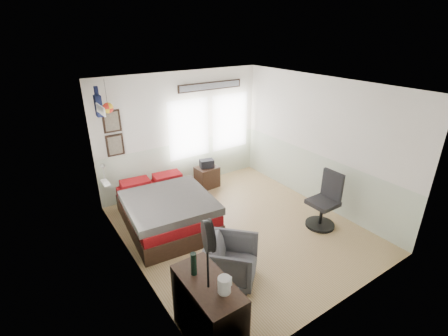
{
  "coord_description": "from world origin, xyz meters",
  "views": [
    {
      "loc": [
        -3.18,
        -4.18,
        3.58
      ],
      "look_at": [
        -0.1,
        0.4,
        1.15
      ],
      "focal_mm": 26.0,
      "sensor_mm": 36.0,
      "label": 1
    }
  ],
  "objects_px": {
    "nightstand": "(207,177)",
    "task_chair": "(325,205)",
    "bed": "(166,210)",
    "dresser": "(208,311)",
    "armchair": "(231,260)"
  },
  "relations": [
    {
      "from": "nightstand",
      "to": "task_chair",
      "type": "height_order",
      "value": "task_chair"
    },
    {
      "from": "dresser",
      "to": "nightstand",
      "type": "height_order",
      "value": "dresser"
    },
    {
      "from": "dresser",
      "to": "task_chair",
      "type": "height_order",
      "value": "task_chair"
    },
    {
      "from": "dresser",
      "to": "nightstand",
      "type": "xyz_separation_m",
      "value": [
        2.15,
        3.59,
        -0.2
      ]
    },
    {
      "from": "bed",
      "to": "dresser",
      "type": "bearing_deg",
      "value": -98.49
    },
    {
      "from": "bed",
      "to": "task_chair",
      "type": "xyz_separation_m",
      "value": [
        2.51,
        -1.71,
        0.12
      ]
    },
    {
      "from": "armchair",
      "to": "nightstand",
      "type": "height_order",
      "value": "armchair"
    },
    {
      "from": "bed",
      "to": "armchair",
      "type": "relative_size",
      "value": 2.96
    },
    {
      "from": "dresser",
      "to": "task_chair",
      "type": "xyz_separation_m",
      "value": [
        3.15,
        0.92,
        0.0
      ]
    },
    {
      "from": "dresser",
      "to": "bed",
      "type": "bearing_deg",
      "value": 76.22
    },
    {
      "from": "bed",
      "to": "armchair",
      "type": "distance_m",
      "value": 1.92
    },
    {
      "from": "task_chair",
      "to": "dresser",
      "type": "bearing_deg",
      "value": -164.29
    },
    {
      "from": "bed",
      "to": "dresser",
      "type": "xyz_separation_m",
      "value": [
        -0.64,
        -2.62,
        0.12
      ]
    },
    {
      "from": "bed",
      "to": "nightstand",
      "type": "height_order",
      "value": "bed"
    },
    {
      "from": "bed",
      "to": "task_chair",
      "type": "relative_size",
      "value": 2.01
    }
  ]
}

